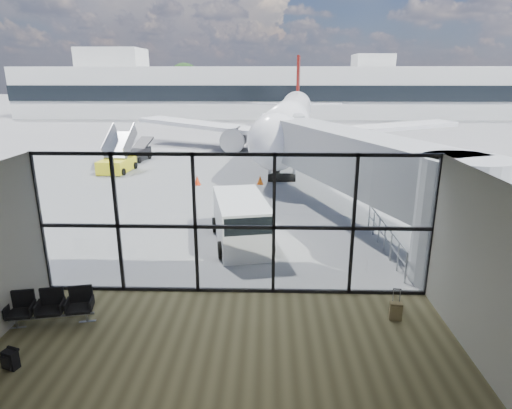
{
  "coord_description": "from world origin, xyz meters",
  "views": [
    {
      "loc": [
        1.01,
        -12.27,
        6.63
      ],
      "look_at": [
        0.57,
        3.0,
        2.02
      ],
      "focal_mm": 30.0,
      "sensor_mm": 36.0,
      "label": 1
    }
  ],
  "objects_px": {
    "backpack": "(10,360)",
    "suitcase": "(396,311)",
    "belt_loader": "(137,154)",
    "service_van": "(241,221)",
    "seating_row": "(51,305)",
    "mobile_stairs": "(117,163)",
    "airliner": "(291,118)"
  },
  "relations": [
    {
      "from": "suitcase",
      "to": "service_van",
      "type": "height_order",
      "value": "service_van"
    },
    {
      "from": "suitcase",
      "to": "mobile_stairs",
      "type": "height_order",
      "value": "mobile_stairs"
    },
    {
      "from": "backpack",
      "to": "suitcase",
      "type": "height_order",
      "value": "suitcase"
    },
    {
      "from": "belt_loader",
      "to": "backpack",
      "type": "bearing_deg",
      "value": -70.09
    },
    {
      "from": "suitcase",
      "to": "service_van",
      "type": "xyz_separation_m",
      "value": [
        -4.69,
        5.61,
        0.7
      ]
    },
    {
      "from": "backpack",
      "to": "seating_row",
      "type": "bearing_deg",
      "value": 107.14
    },
    {
      "from": "mobile_stairs",
      "to": "belt_loader",
      "type": "bearing_deg",
      "value": 91.09
    },
    {
      "from": "belt_loader",
      "to": "mobile_stairs",
      "type": "height_order",
      "value": "mobile_stairs"
    },
    {
      "from": "service_van",
      "to": "suitcase",
      "type": "bearing_deg",
      "value": -61.48
    },
    {
      "from": "backpack",
      "to": "service_van",
      "type": "height_order",
      "value": "service_van"
    },
    {
      "from": "suitcase",
      "to": "airliner",
      "type": "distance_m",
      "value": 30.41
    },
    {
      "from": "belt_loader",
      "to": "seating_row",
      "type": "bearing_deg",
      "value": -69.15
    },
    {
      "from": "service_van",
      "to": "mobile_stairs",
      "type": "distance_m",
      "value": 16.76
    },
    {
      "from": "service_van",
      "to": "belt_loader",
      "type": "distance_m",
      "value": 20.21
    },
    {
      "from": "seating_row",
      "to": "suitcase",
      "type": "xyz_separation_m",
      "value": [
        9.59,
        0.42,
        -0.27
      ]
    },
    {
      "from": "suitcase",
      "to": "belt_loader",
      "type": "distance_m",
      "value": 27.41
    },
    {
      "from": "airliner",
      "to": "service_van",
      "type": "relative_size",
      "value": 7.53
    },
    {
      "from": "belt_loader",
      "to": "service_van",
      "type": "bearing_deg",
      "value": -51.97
    },
    {
      "from": "belt_loader",
      "to": "mobile_stairs",
      "type": "xyz_separation_m",
      "value": [
        -0.21,
        -4.19,
        0.06
      ]
    },
    {
      "from": "seating_row",
      "to": "suitcase",
      "type": "relative_size",
      "value": 2.43
    },
    {
      "from": "airliner",
      "to": "belt_loader",
      "type": "xyz_separation_m",
      "value": [
        -12.73,
        -6.86,
        -2.2
      ]
    },
    {
      "from": "airliner",
      "to": "belt_loader",
      "type": "bearing_deg",
      "value": -145.56
    },
    {
      "from": "seating_row",
      "to": "mobile_stairs",
      "type": "height_order",
      "value": "mobile_stairs"
    },
    {
      "from": "service_van",
      "to": "mobile_stairs",
      "type": "bearing_deg",
      "value": 114.34
    },
    {
      "from": "seating_row",
      "to": "airliner",
      "type": "xyz_separation_m",
      "value": [
        8.05,
        30.68,
        2.21
      ]
    },
    {
      "from": "airliner",
      "to": "service_van",
      "type": "distance_m",
      "value": 24.92
    },
    {
      "from": "service_van",
      "to": "mobile_stairs",
      "type": "height_order",
      "value": "mobile_stairs"
    },
    {
      "from": "mobile_stairs",
      "to": "service_van",
      "type": "bearing_deg",
      "value": -50.3
    },
    {
      "from": "suitcase",
      "to": "airliner",
      "type": "xyz_separation_m",
      "value": [
        -1.54,
        30.26,
        2.49
      ]
    },
    {
      "from": "seating_row",
      "to": "belt_loader",
      "type": "distance_m",
      "value": 24.27
    },
    {
      "from": "service_van",
      "to": "mobile_stairs",
      "type": "xyz_separation_m",
      "value": [
        -9.79,
        13.6,
        -0.35
      ]
    },
    {
      "from": "seating_row",
      "to": "backpack",
      "type": "distance_m",
      "value": 2.0
    }
  ]
}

